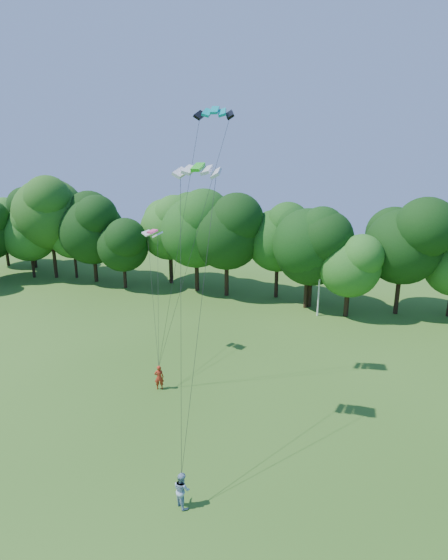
% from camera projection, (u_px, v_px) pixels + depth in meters
% --- Properties ---
extents(ground, '(160.00, 160.00, 0.00)m').
position_uv_depth(ground, '(111.00, 526.00, 20.84)').
color(ground, '#2F5918').
rests_on(ground, ground).
extents(utility_pole, '(1.51, 0.51, 7.75)m').
position_uv_depth(utility_pole, '(319.00, 281.00, 47.01)').
color(utility_pole, silver).
rests_on(utility_pole, ground).
extents(kite_flyer_left, '(0.84, 0.73, 1.93)m').
position_uv_depth(kite_flyer_left, '(159.00, 377.00, 32.81)').
color(kite_flyer_left, '#B02C16').
rests_on(kite_flyer_left, ground).
extents(kite_flyer_right, '(1.17, 1.10, 1.91)m').
position_uv_depth(kite_flyer_right, '(182.00, 489.00, 21.84)').
color(kite_flyer_right, '#92AFCA').
rests_on(kite_flyer_right, ground).
extents(kite_teal, '(2.73, 1.66, 0.61)m').
position_uv_depth(kite_teal, '(215.00, 110.00, 28.92)').
color(kite_teal, '#059A9D').
rests_on(kite_teal, ground).
extents(kite_green, '(2.69, 1.44, 0.48)m').
position_uv_depth(kite_green, '(198.00, 167.00, 23.97)').
color(kite_green, '#2ACF1F').
rests_on(kite_green, ground).
extents(kite_pink, '(1.87, 1.22, 0.27)m').
position_uv_depth(kite_pink, '(152.00, 231.00, 36.21)').
color(kite_pink, '#F84487').
rests_on(kite_pink, ground).
extents(tree_back_west, '(10.85, 10.85, 15.78)m').
position_uv_depth(tree_back_west, '(49.00, 209.00, 60.30)').
color(tree_back_west, black).
rests_on(tree_back_west, ground).
extents(tree_back_center, '(8.77, 8.77, 12.75)m').
position_uv_depth(tree_back_center, '(309.00, 240.00, 48.42)').
color(tree_back_center, '#322713').
rests_on(tree_back_center, ground).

